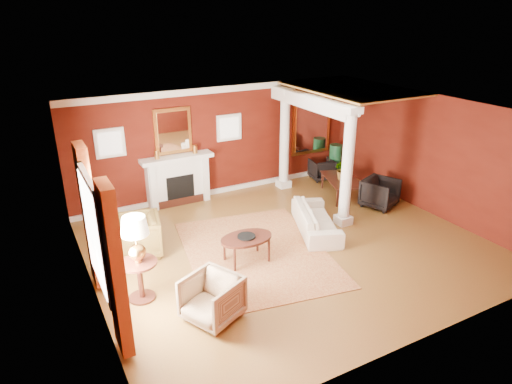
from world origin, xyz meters
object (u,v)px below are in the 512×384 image
sofa (316,215)px  dining_table (343,182)px  armchair_leopard (137,234)px  side_table (136,244)px  armchair_stripe (212,297)px  coffee_table (246,239)px

sofa → dining_table: size_ratio=1.37×
armchair_leopard → side_table: (-0.37, -1.57, 0.62)m
side_table → dining_table: side_table is taller
sofa → armchair_stripe: size_ratio=2.33×
armchair_stripe → armchair_leopard: bearing=165.2°
sofa → dining_table: 2.26m
sofa → coffee_table: sofa is taller
coffee_table → side_table: size_ratio=0.68×
sofa → coffee_table: (-2.01, -0.44, 0.11)m
armchair_stripe → dining_table: 6.04m
dining_table → coffee_table: bearing=134.2°
armchair_leopard → side_table: side_table is taller
side_table → dining_table: size_ratio=1.10×
sofa → armchair_leopard: armchair_leopard is taller
armchair_stripe → dining_table: size_ratio=0.59×
armchair_leopard → dining_table: 5.68m
sofa → armchair_stripe: (-3.34, -1.80, 0.04)m
sofa → armchair_leopard: size_ratio=2.14×
sofa → dining_table: dining_table is taller
armchair_leopard → sofa: bearing=89.3°
armchair_stripe → coffee_table: size_ratio=0.78×
armchair_leopard → side_table: size_ratio=0.58×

